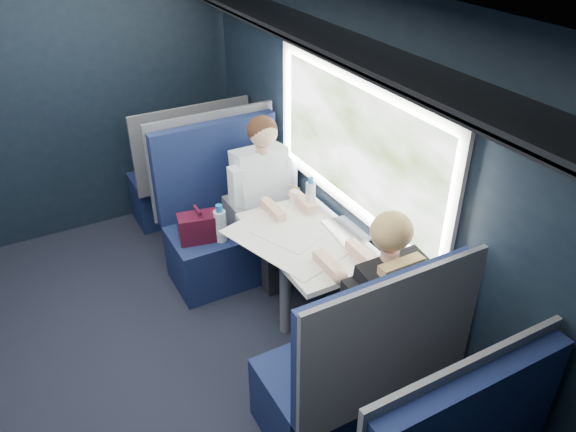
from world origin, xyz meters
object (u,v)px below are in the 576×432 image
seat_bay_far (355,372)px  seat_row_front (189,177)px  table (305,248)px  laptop (356,220)px  woman (379,298)px  cup (295,197)px  seat_bay_near (228,224)px  man (267,193)px  bottle_small (310,194)px

seat_bay_far → seat_row_front: seat_bay_far is taller
table → laptop: size_ratio=2.83×
woman → cup: 1.15m
woman → seat_row_front: bearing=95.7°
seat_bay_near → man: (0.26, -0.17, 0.30)m
seat_row_front → woman: bearing=-84.3°
bottle_small → seat_bay_near: bearing=128.2°
seat_row_front → laptop: bearing=-74.0°
seat_bay_near → seat_bay_far: (0.01, -1.74, -0.01)m
seat_bay_far → seat_row_front: 2.67m
table → seat_row_front: bearing=95.8°
seat_bay_near → woman: (0.26, -1.58, 0.31)m
man → cup: size_ratio=14.65×
table → cup: cup is taller
seat_bay_near → seat_row_front: bearing=89.4°
seat_row_front → table: bearing=-84.2°
seat_bay_far → laptop: (0.53, 0.81, 0.39)m
table → laptop: bearing=-9.8°
seat_bay_near → bottle_small: 0.80m
table → bottle_small: size_ratio=4.24×
laptop → seat_bay_near: bearing=120.3°
table → woman: bearing=-84.5°
bottle_small → seat_row_front: bearing=105.8°
seat_bay_near → seat_bay_far: same height
table → seat_bay_far: bearing=-101.8°
seat_row_front → bottle_small: size_ratio=4.92×
cup → bottle_small: bearing=-60.3°
woman → seat_bay_far: bearing=-146.2°
seat_bay_near → laptop: (0.54, -0.93, 0.39)m
laptop → cup: 0.53m
woman → bottle_small: bearing=81.1°
seat_bay_far → bottle_small: bearing=71.1°
seat_row_front → woman: size_ratio=0.88×
seat_bay_far → laptop: seat_bay_far is taller
laptop → bottle_small: bearing=107.0°
table → cup: 0.49m
seat_bay_near → seat_bay_far: 1.74m
seat_bay_near → laptop: size_ratio=3.56×
seat_bay_near → woman: woman is taller
seat_bay_near → bottle_small: size_ratio=5.35×
woman → cup: size_ratio=14.65×
table → seat_bay_far: seat_bay_far is taller
laptop → table: bearing=170.2°
woman → seat_bay_near: bearing=99.4°
seat_row_front → cup: seat_row_front is taller
seat_row_front → seat_bay_near: bearing=-90.6°
laptop → cup: size_ratio=3.92×
seat_bay_far → laptop: size_ratio=3.56×
seat_bay_far → woman: (0.25, 0.17, 0.31)m
table → woman: (0.07, -0.71, 0.06)m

